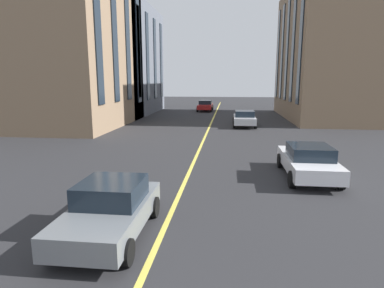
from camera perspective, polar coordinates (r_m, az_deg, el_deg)
lane_centre_line at (r=20.47m, az=1.71°, el=-0.01°), size 80.00×0.16×0.01m
car_white_parked_a at (r=14.12m, az=19.56°, el=-2.78°), size 4.40×1.95×1.37m
car_grey_parked_b at (r=8.73m, az=-14.04°, el=-10.94°), size 3.90×1.89×1.40m
car_red_near at (r=42.86m, az=2.33°, el=6.71°), size 4.40×1.95×1.37m
car_silver_trailing at (r=28.70m, az=9.09°, el=4.45°), size 4.40×1.95×1.37m
building_left_near at (r=31.92m, az=-23.18°, el=17.32°), size 13.49×12.28×15.78m
building_right_near at (r=37.37m, az=22.79°, el=14.53°), size 16.67×8.46×13.49m
building_left_far at (r=41.04m, az=-14.43°, el=13.84°), size 14.67×10.54×12.35m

